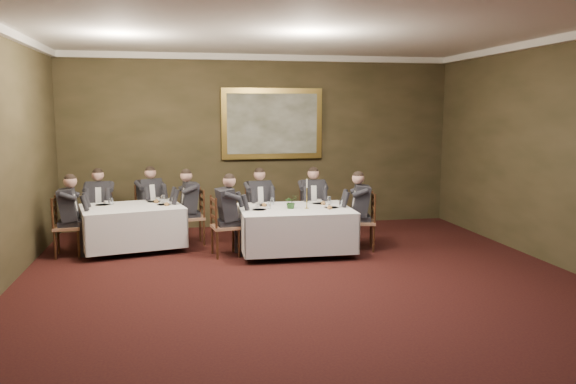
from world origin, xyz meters
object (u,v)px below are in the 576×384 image
object	(u,v)px
table_main	(295,226)
diner_main_endleft	(225,225)
diner_sec_backleft	(100,214)
painting	(272,124)
chair_main_backleft	(259,226)
chair_sec_endleft	(67,239)
table_second	(132,224)
centerpiece	(291,201)
diner_sec_endleft	(67,226)
chair_sec_backleft	(101,227)
chair_main_endleft	(225,239)
diner_sec_endright	(192,216)
chair_sec_backright	(150,223)
chair_main_endright	(363,233)
candlestick	(307,197)
chair_main_backright	(312,224)
diner_sec_backright	(150,211)
chair_sec_endright	(193,229)
diner_main_backright	(312,212)
diner_main_endright	(362,220)
diner_main_backleft	(259,214)

from	to	relation	value
table_main	diner_main_endleft	world-z (taller)	diner_main_endleft
diner_sec_backleft	painting	size ratio (longest dim) A/B	0.65
chair_main_backleft	chair_sec_endleft	world-z (taller)	same
table_second	centerpiece	xyz separation A→B (m)	(2.63, -0.74, 0.44)
diner_sec_endleft	chair_sec_backleft	bearing A→B (deg)	154.30
chair_main_endleft	diner_sec_endright	size ratio (longest dim) A/B	0.74
chair_sec_backright	diner_sec_endright	xyz separation A→B (m)	(0.77, -0.70, 0.23)
chair_main_endright	candlestick	xyz separation A→B (m)	(-1.00, -0.06, 0.67)
chair_main_backright	diner_sec_backleft	world-z (taller)	diner_sec_backleft
chair_main_backleft	diner_main_endleft	xyz separation A→B (m)	(-0.68, -0.95, 0.23)
chair_main_backright	diner_sec_backright	distance (m)	3.06
chair_main_backleft	diner_sec_endright	bearing A→B (deg)	-5.96
table_main	painting	bearing A→B (deg)	90.00
chair_main_backright	chair_sec_endleft	xyz separation A→B (m)	(-4.25, -0.47, 0.00)
chair_sec_endright	candlestick	xyz separation A→B (m)	(1.86, -1.02, 0.67)
diner_sec_backleft	chair_sec_endright	bearing A→B (deg)	162.32
diner_main_backright	centerpiece	world-z (taller)	diner_main_backright
diner_sec_backleft	diner_sec_endleft	world-z (taller)	same
diner_sec_backleft	diner_sec_endright	world-z (taller)	same
candlestick	chair_sec_backleft	bearing A→B (deg)	156.58
chair_main_backleft	chair_sec_backleft	xyz separation A→B (m)	(-2.84, 0.47, 0.00)
diner_sec_endright	chair_sec_backright	bearing A→B (deg)	39.98
chair_sec_backright	chair_sec_endright	xyz separation A→B (m)	(0.78, -0.70, 0.00)
table_main	diner_sec_backleft	world-z (taller)	diner_sec_backleft
chair_sec_backleft	table_main	bearing A→B (deg)	155.50
chair_sec_endright	diner_sec_backright	bearing A→B (deg)	40.69
diner_sec_backright	diner_main_backright	bearing A→B (deg)	139.39
table_main	chair_main_backright	distance (m)	1.10
chair_main_backleft	diner_sec_backleft	bearing A→B (deg)	-16.65
diner_main_backright	chair_sec_backleft	bearing A→B (deg)	-5.16
diner_sec_backleft	diner_sec_endleft	bearing A→B (deg)	66.48
chair_main_backleft	diner_sec_backright	distance (m)	2.09
chair_main_backleft	diner_main_backright	xyz separation A→B (m)	(1.01, -0.03, 0.23)
diner_main_endright	painting	size ratio (longest dim) A/B	0.65
diner_main_endright	diner_main_backright	bearing A→B (deg)	46.55
diner_main_backleft	diner_sec_backright	world-z (taller)	same
chair_sec_backright	diner_sec_endright	bearing A→B (deg)	110.14
chair_sec_backright	diner_sec_endleft	world-z (taller)	diner_sec_endleft
chair_sec_backleft	chair_main_endleft	bearing A→B (deg)	145.36
chair_main_backright	diner_main_endleft	bearing A→B (deg)	31.09
painting	table_main	bearing A→B (deg)	-90.00
chair_main_backright	candlestick	size ratio (longest dim) A/B	1.96
diner_sec_endright	painting	bearing A→B (deg)	-58.08
diner_main_endleft	diner_sec_endleft	xyz separation A→B (m)	(-2.54, 0.46, 0.00)
chair_sec_backright	diner_sec_endleft	bearing A→B (deg)	15.06
table_second	chair_main_endleft	size ratio (longest dim) A/B	1.90
diner_sec_backright	painting	xyz separation A→B (m)	(2.46, 0.72, 1.60)
diner_main_backright	diner_sec_backleft	bearing A→B (deg)	-4.99
diner_sec_backright	chair_main_backright	bearing A→B (deg)	139.60
chair_sec_backleft	diner_sec_endleft	distance (m)	1.06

